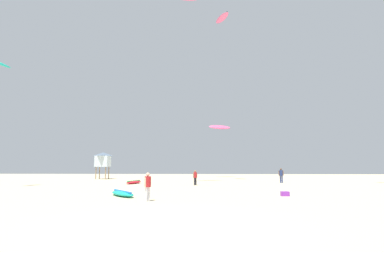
% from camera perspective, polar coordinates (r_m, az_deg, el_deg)
% --- Properties ---
extents(ground_plane, '(120.00, 120.00, 0.00)m').
position_cam_1_polar(ground_plane, '(11.86, -4.68, -17.94)').
color(ground_plane, beige).
extents(person_foreground, '(0.38, 0.50, 1.69)m').
position_cam_1_polar(person_foreground, '(17.79, -8.77, -11.24)').
color(person_foreground, silver).
rests_on(person_foreground, ground).
extents(person_midground, '(0.56, 0.40, 1.77)m').
position_cam_1_polar(person_midground, '(37.40, 17.22, -9.02)').
color(person_midground, navy).
rests_on(person_midground, ground).
extents(person_left, '(0.44, 0.37, 1.60)m').
position_cam_1_polar(person_left, '(31.54, 0.62, -9.84)').
color(person_left, '#2D2D33').
rests_on(person_left, ground).
extents(kite_grounded_near, '(1.65, 3.25, 0.39)m').
position_cam_1_polar(kite_grounded_near, '(34.73, -11.45, -10.74)').
color(kite_grounded_near, red).
rests_on(kite_grounded_near, ground).
extents(kite_grounded_mid, '(2.70, 3.17, 0.40)m').
position_cam_1_polar(kite_grounded_mid, '(20.97, -13.61, -12.76)').
color(kite_grounded_mid, '#19B29E').
rests_on(kite_grounded_mid, ground).
extents(lifeguard_tower, '(2.30, 2.30, 4.15)m').
position_cam_1_polar(lifeguard_tower, '(47.57, -17.20, -6.23)').
color(lifeguard_tower, '#8C704C').
rests_on(lifeguard_tower, ground).
extents(cooler_box, '(0.56, 0.36, 0.32)m').
position_cam_1_polar(cooler_box, '(21.48, 17.93, -12.55)').
color(cooler_box, purple).
rests_on(cooler_box, ground).
extents(kite_aloft_1, '(4.44, 2.75, 1.08)m').
position_cam_1_polar(kite_aloft_1, '(52.95, 5.51, -0.12)').
color(kite_aloft_1, '#E5598C').
extents(kite_aloft_2, '(1.19, 2.65, 0.56)m').
position_cam_1_polar(kite_aloft_2, '(34.59, -33.77, 10.33)').
color(kite_aloft_2, '#19B29E').
extents(kite_aloft_4, '(2.29, 3.43, 0.54)m').
position_cam_1_polar(kite_aloft_4, '(44.18, 5.96, 20.58)').
color(kite_aloft_4, '#E5598C').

